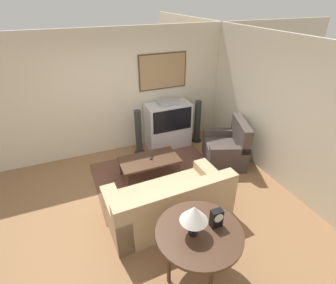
# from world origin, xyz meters

# --- Properties ---
(ground_plane) EXTENTS (12.00, 12.00, 0.00)m
(ground_plane) POSITION_xyz_m (0.00, 0.00, 0.00)
(ground_plane) COLOR #8E6642
(wall_back) EXTENTS (12.00, 0.10, 2.70)m
(wall_back) POSITION_xyz_m (0.02, 2.13, 1.36)
(wall_back) COLOR beige
(wall_back) RESTS_ON ground_plane
(wall_right) EXTENTS (0.06, 12.00, 2.70)m
(wall_right) POSITION_xyz_m (2.63, 0.00, 1.35)
(wall_right) COLOR beige
(wall_right) RESTS_ON ground_plane
(area_rug) EXTENTS (2.47, 1.88, 0.01)m
(area_rug) POSITION_xyz_m (0.49, 0.70, 0.01)
(area_rug) COLOR brown
(area_rug) RESTS_ON ground_plane
(tv) EXTENTS (1.02, 0.53, 1.16)m
(tv) POSITION_xyz_m (1.16, 1.77, 0.55)
(tv) COLOR silver
(tv) RESTS_ON ground_plane
(couch) EXTENTS (1.99, 1.03, 0.85)m
(couch) POSITION_xyz_m (0.27, -0.43, 0.30)
(couch) COLOR tan
(couch) RESTS_ON ground_plane
(armchair) EXTENTS (1.09, 1.17, 0.96)m
(armchair) POSITION_xyz_m (2.06, 0.63, 0.32)
(armchair) COLOR #473D38
(armchair) RESTS_ON ground_plane
(coffee_table) EXTENTS (1.16, 0.62, 0.41)m
(coffee_table) POSITION_xyz_m (0.34, 0.76, 0.38)
(coffee_table) COLOR #472D1E
(coffee_table) RESTS_ON ground_plane
(console_table) EXTENTS (1.05, 1.05, 0.82)m
(console_table) POSITION_xyz_m (0.19, -1.51, 0.74)
(console_table) COLOR #472D1E
(console_table) RESTS_ON ground_plane
(table_lamp) EXTENTS (0.33, 0.33, 0.41)m
(table_lamp) POSITION_xyz_m (0.11, -1.50, 1.12)
(table_lamp) COLOR black
(table_lamp) RESTS_ON console_table
(mantel_clock) EXTENTS (0.14, 0.10, 0.24)m
(mantel_clock) POSITION_xyz_m (0.42, -1.50, 0.94)
(mantel_clock) COLOR black
(mantel_clock) RESTS_ON console_table
(remote) EXTENTS (0.12, 0.16, 0.02)m
(remote) POSITION_xyz_m (0.40, 0.79, 0.42)
(remote) COLOR black
(remote) RESTS_ON coffee_table
(speaker_tower_left) EXTENTS (0.25, 0.25, 1.06)m
(speaker_tower_left) POSITION_xyz_m (0.41, 1.71, 0.50)
(speaker_tower_left) COLOR black
(speaker_tower_left) RESTS_ON ground_plane
(speaker_tower_right) EXTENTS (0.25, 0.25, 1.06)m
(speaker_tower_right) POSITION_xyz_m (1.91, 1.71, 0.50)
(speaker_tower_right) COLOR black
(speaker_tower_right) RESTS_ON ground_plane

